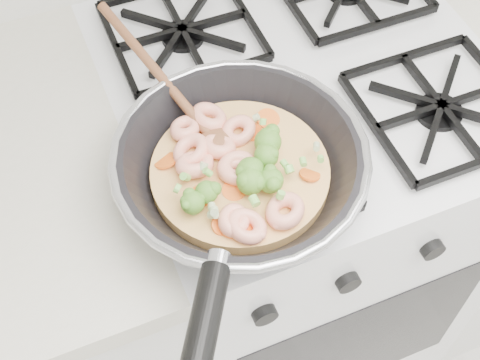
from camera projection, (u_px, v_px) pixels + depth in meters
name	position (u px, v px, depth m)	size (l,w,h in m)	color
stove	(288.00, 221.00, 1.41)	(0.60, 0.60, 0.92)	white
skillet	(238.00, 169.00, 0.87)	(0.36, 0.60, 0.10)	black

